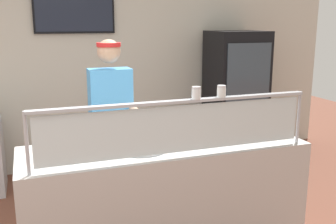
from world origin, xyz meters
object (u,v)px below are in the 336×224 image
worker_figure (112,122)px  drink_fridge (235,97)px  pizza_server (139,145)px  parmesan_shaker (196,94)px  pizza_tray (141,147)px  pepper_flake_shaker (221,92)px

worker_figure → drink_fridge: 2.35m
pizza_server → parmesan_shaker: size_ratio=3.16×
parmesan_shaker → pizza_tray: bearing=140.7°
parmesan_shaker → worker_figure: bearing=113.9°
pepper_flake_shaker → drink_fridge: size_ratio=0.05×
parmesan_shaker → drink_fridge: 2.75m
pizza_tray → worker_figure: worker_figure is taller
pizza_tray → pepper_flake_shaker: 0.75m
drink_fridge → worker_figure: bearing=-148.0°
parmesan_shaker → worker_figure: size_ratio=0.05×
worker_figure → parmesan_shaker: bearing=-66.1°
pizza_server → drink_fridge: size_ratio=0.16×
pizza_server → pepper_flake_shaker: bearing=-12.2°
drink_fridge → pizza_server: bearing=-134.8°
pizza_tray → pizza_server: pizza_server is taller
pizza_server → pepper_flake_shaker: pepper_flake_shaker is taller
pizza_tray → pepper_flake_shaker: size_ratio=4.89×
pizza_tray → drink_fridge: bearing=45.3°
worker_figure → pizza_tray: bearing=-82.7°
worker_figure → drink_fridge: drink_fridge is taller
drink_fridge → pizza_tray: bearing=-134.7°
parmesan_shaker → worker_figure: worker_figure is taller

